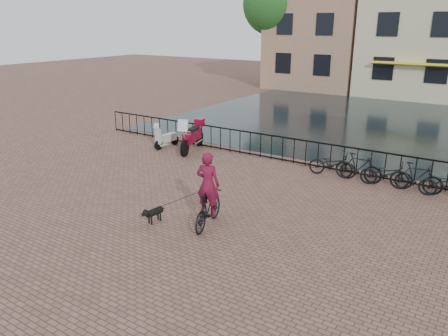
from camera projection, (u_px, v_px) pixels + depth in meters
The scene contains 15 objects.
ground at pixel (159, 244), 11.02m from camera, with size 100.00×100.00×0.00m, color brown.
canal_water at pixel (363, 121), 24.70m from camera, with size 20.00×20.00×0.00m, color black.
railing at pixel (294, 151), 17.19m from camera, with size 20.00×0.05×1.02m.
canal_house_left at pixel (327, 9), 36.64m from camera, with size 7.50×9.00×12.80m.
canal_house_mid at pixel (429, 14), 32.61m from camera, with size 8.00×9.50×11.80m.
tree_far_left at pixel (273, 4), 36.00m from camera, with size 5.04×5.04×9.27m.
cyclist at pixel (208, 194), 11.72m from camera, with size 0.90×1.88×2.48m.
dog at pixel (155, 214), 12.18m from camera, with size 0.32×0.75×0.49m.
motorcycle at pixel (192, 133), 18.79m from camera, with size 1.14×2.33×1.62m.
scooter at pixel (166, 134), 19.41m from camera, with size 0.47×1.35×1.23m.
parked_bike_0 at pixel (332, 164), 15.79m from camera, with size 0.60×1.72×0.90m, color black.
parked_bike_1 at pixel (359, 167), 15.27m from camera, with size 0.47×1.66×1.00m, color black.
parked_bike_2 at pixel (386, 174), 14.79m from camera, with size 0.60×1.72×0.90m, color black.
parked_bike_3 at pixel (416, 178), 14.28m from camera, with size 0.47×1.66×1.00m, color black.
parked_bike_4 at pixel (448, 185), 13.79m from camera, with size 0.60×1.72×0.90m, color black.
Camera 1 is at (6.81, -7.29, 5.33)m, focal length 35.00 mm.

